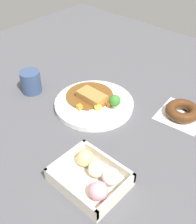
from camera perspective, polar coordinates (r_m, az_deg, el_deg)
The scene contains 5 objects.
ground_plane at distance 0.92m, azimuth -3.19°, elevation -1.13°, with size 1.60×1.60×0.00m, color #4C4C51.
curry_plate at distance 0.96m, azimuth -0.76°, elevation 1.91°, with size 0.27×0.27×0.07m.
donut_box at distance 0.73m, azimuth -0.94°, elevation -12.77°, with size 0.18×0.14×0.06m.
chocolate_ring_donut at distance 0.96m, azimuth 16.56°, elevation 0.15°, with size 0.16×0.16×0.04m.
coffee_mug at distance 1.05m, azimuth -13.30°, elevation 5.91°, with size 0.07×0.07×0.08m, color #33476B.
Camera 1 is at (-0.51, 0.49, 0.59)m, focal length 45.67 mm.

